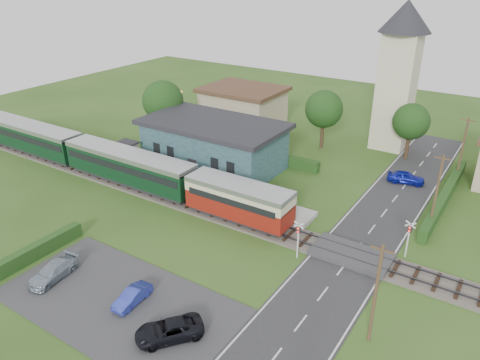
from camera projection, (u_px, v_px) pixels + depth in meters
The scene contains 29 objects.
ground at pixel (233, 232), 40.75m from camera, with size 120.00×120.00×0.00m, color #2D4C19.
railway_track at pixel (245, 221), 42.22m from camera, with size 76.00×3.20×0.49m.
road at pixel (341, 269), 35.81m from camera, with size 6.00×70.00×0.05m, color #28282B.
car_park at pixel (119, 302), 32.38m from camera, with size 17.00×9.00×0.08m, color #333335.
crossing_deck at pixel (351, 255), 37.24m from camera, with size 6.20×3.40×0.45m, color #333335.
platform at pixel (182, 182), 49.53m from camera, with size 30.00×3.00×0.45m, color gray.
equipment_hut at pixel (126, 153), 52.83m from camera, with size 2.30×2.30×2.55m.
station_building at pixel (214, 144), 52.88m from camera, with size 16.00×9.00×5.30m.
train at pixel (108, 160), 49.97m from camera, with size 43.20×2.90×3.40m.
church_tower at pixel (400, 66), 55.17m from camera, with size 6.00×6.00×17.60m.
house_west at pixel (243, 107), 65.92m from camera, with size 10.80×8.80×5.50m.
hedge_carpark at pixel (33, 253), 36.82m from camera, with size 0.80×9.00×1.20m, color #193814.
hedge_roadside at pixel (445, 196), 45.63m from camera, with size 0.80×18.00×1.20m, color #193814.
hedge_station at pixel (236, 148), 57.16m from camera, with size 22.00×0.80×1.30m, color #193814.
tree_a at pixel (163, 101), 58.94m from camera, with size 5.20×5.20×8.00m.
tree_b at pixel (324, 109), 57.05m from camera, with size 4.60×4.60×7.34m.
tree_c at pixel (411, 122), 53.79m from camera, with size 4.20×4.20×6.78m.
utility_pole_b at pixel (376, 293), 27.65m from camera, with size 1.40×0.22×7.00m.
utility_pole_c at pixel (437, 192), 39.79m from camera, with size 1.40×0.22×7.00m.
utility_pole_d at pixel (462, 149), 48.89m from camera, with size 1.40×0.22×7.00m.
crossing_signal_near at pixel (298, 235), 36.38m from camera, with size 0.84×0.28×3.28m.
crossing_signal_far at pixel (409, 234), 36.47m from camera, with size 0.84×0.28×3.28m.
streetlamp_west at pixel (182, 106), 65.48m from camera, with size 0.30×0.30×5.15m.
car_on_road at pixel (406, 177), 49.40m from camera, with size 1.52×3.78×1.29m, color #0E179A.
car_park_blue at pixel (132, 297), 32.04m from camera, with size 1.10×3.16×1.04m, color #28359B.
car_park_silver at pixel (53, 271), 34.51m from camera, with size 1.65×4.05×1.18m, color #8A99A8.
car_park_dark at pixel (169, 330), 29.04m from camera, with size 1.96×4.25×1.18m, color black.
pedestrian_near at pixel (242, 193), 44.48m from camera, with size 0.68×0.44×1.86m, color gray.
pedestrian_far at pixel (140, 162), 51.87m from camera, with size 0.77×0.60×1.58m, color gray.
Camera 1 is at (19.54, -28.95, 21.49)m, focal length 35.00 mm.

